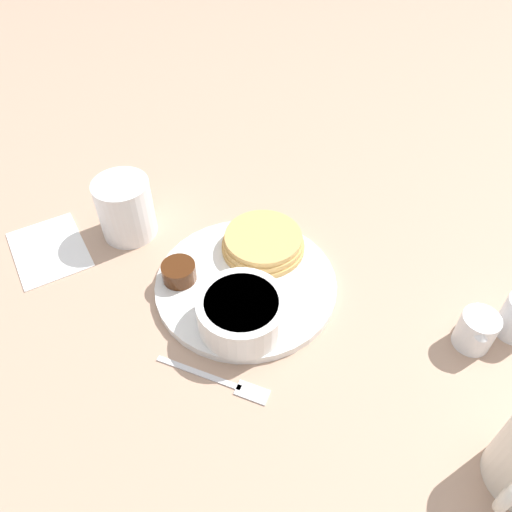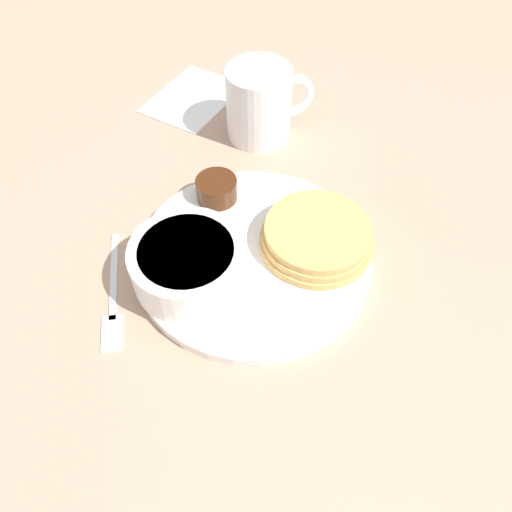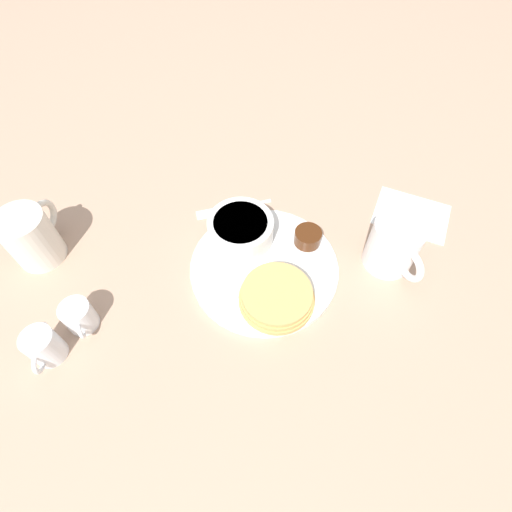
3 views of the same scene
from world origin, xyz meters
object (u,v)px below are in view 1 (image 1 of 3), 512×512
coffee_mug (126,207)px  fork (225,382)px  bowl (242,312)px  creamer_pitcher_near (476,330)px  plate (246,284)px

coffee_mug → fork: coffee_mug is taller
bowl → creamer_pitcher_near: bearing=-134.4°
plate → fork: plate is taller
bowl → creamer_pitcher_near: size_ratio=1.89×
plate → coffee_mug: coffee_mug is taller
bowl → coffee_mug: 0.26m
bowl → coffee_mug: coffee_mug is taller
bowl → fork: (-0.05, 0.07, -0.03)m
coffee_mug → creamer_pitcher_near: size_ratio=1.75×
plate → creamer_pitcher_near: (-0.26, -0.16, 0.02)m
bowl → coffee_mug: bearing=2.8°
fork → coffee_mug: bearing=-9.8°
plate → coffee_mug: (0.20, 0.06, 0.04)m
plate → fork: 0.15m
plate → bowl: bearing=136.4°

